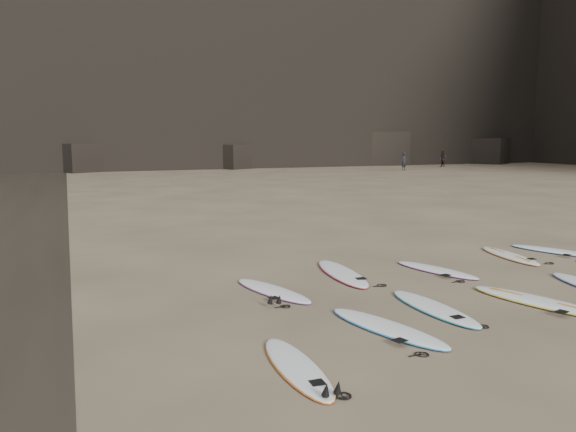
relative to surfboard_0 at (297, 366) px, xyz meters
name	(u,v)px	position (x,y,z in m)	size (l,w,h in m)	color
ground	(481,308)	(4.19, 1.28, -0.04)	(240.00, 240.00, 0.00)	#897559
surfboard_0	(297,366)	(0.00, 0.00, 0.00)	(0.54, 2.24, 0.08)	white
surfboard_1	(387,327)	(1.97, 0.91, 0.00)	(0.60, 2.49, 0.09)	white
surfboard_2	(434,308)	(3.32, 1.51, 0.00)	(0.59, 2.44, 0.09)	white
surfboard_3	(539,301)	(5.40, 1.10, 0.01)	(0.65, 2.72, 0.10)	white
surfboard_5	(273,290)	(0.99, 3.68, 0.00)	(0.56, 2.31, 0.08)	white
surfboard_6	(342,273)	(2.95, 4.45, 0.01)	(0.64, 2.68, 0.10)	white
surfboard_7	(436,270)	(5.15, 3.93, 0.00)	(0.54, 2.26, 0.08)	white
surfboard_8	(510,255)	(7.89, 4.55, 0.00)	(0.56, 2.35, 0.08)	white
surfboard_9	(555,251)	(9.48, 4.55, 0.00)	(0.58, 2.40, 0.09)	white
person_a	(404,161)	(26.12, 37.44, 0.79)	(0.61, 0.40, 1.66)	black
person_b	(443,159)	(33.14, 41.14, 0.77)	(0.78, 0.61, 1.61)	black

